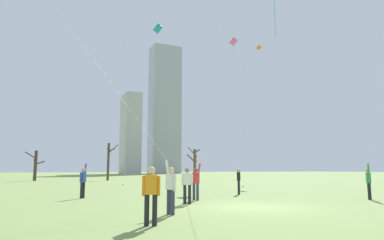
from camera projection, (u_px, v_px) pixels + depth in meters
The scene contains 16 objects.
ground_plane at pixel (252, 207), 14.19m from camera, with size 400.00×400.00×0.00m, color #7A934C.
kite_flyer_foreground_right_red at pixel (135, 133), 13.07m from camera, with size 8.18×12.57×17.71m.
kite_flyer_foreground_left_green at pixel (214, 132), 17.00m from camera, with size 2.40×5.07×11.15m.
kite_flyer_midfield_center_white at pixel (374, 145), 16.76m from camera, with size 5.15×6.91×12.76m.
kite_flyer_midfield_left_purple at pixel (107, 100), 21.29m from camera, with size 6.70×7.11×21.69m.
bystander_far_off_by_trees at pixel (239, 180), 21.38m from camera, with size 0.36×0.43×1.62m.
bystander_strolling_midfield at pixel (151, 193), 9.52m from camera, with size 0.48×0.32×1.62m.
bystander_watching_nearby at pixel (187, 184), 15.54m from camera, with size 0.45×0.35×1.62m.
distant_kite_low_near_trees_teal at pixel (155, 40), 35.70m from camera, with size 3.27×2.25×16.76m.
distant_kite_drifting_right_orange at pixel (256, 65), 49.37m from camera, with size 3.43×1.94×19.54m.
distant_kite_high_overhead_pink at pixel (231, 52), 41.31m from camera, with size 3.69×3.73×17.46m.
bare_tree_far_right_edge at pixel (109, 160), 49.31m from camera, with size 1.31×3.14×5.36m.
bare_tree_left_of_center at pixel (195, 163), 53.38m from camera, with size 1.90×2.80×5.11m.
bare_tree_leftmost at pixel (35, 165), 47.63m from camera, with size 2.71×1.41×4.18m.
skyline_short_annex at pixel (130, 133), 128.15m from camera, with size 5.92×10.54×29.90m.
skyline_tall_tower at pixel (165, 109), 138.29m from camera, with size 11.57×8.22×51.57m.
Camera 1 is at (-8.30, -12.23, 1.54)m, focal length 32.00 mm.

